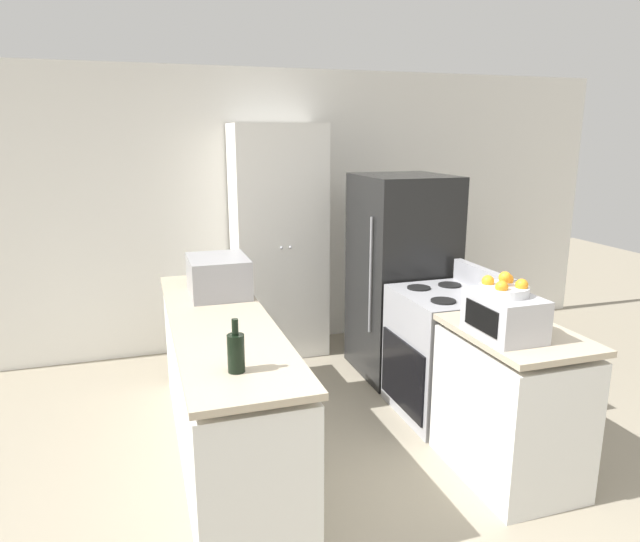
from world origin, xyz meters
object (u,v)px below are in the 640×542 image
microwave (219,276)px  fruit_bowl (504,288)px  refrigerator (401,276)px  toaster_oven (504,315)px  stove (443,353)px  pantry_cabinet (279,242)px  wine_bottle (236,352)px

microwave → fruit_bowl: fruit_bowl is taller
refrigerator → toaster_oven: (-0.18, -1.67, 0.19)m
stove → toaster_oven: bearing=-99.6°
pantry_cabinet → toaster_oven: 2.52m
stove → refrigerator: size_ratio=0.64×
microwave → fruit_bowl: (1.38, -1.32, 0.14)m
stove → toaster_oven: toaster_oven is taller
refrigerator → wine_bottle: refrigerator is taller
fruit_bowl → microwave: bearing=136.2°
pantry_cabinet → fruit_bowl: bearing=-74.4°
microwave → wine_bottle: (-0.11, -1.36, -0.04)m
pantry_cabinet → wine_bottle: (-0.82, -2.46, -0.04)m
pantry_cabinet → toaster_oven: bearing=-74.1°
stove → fruit_bowl: (-0.16, -0.86, 0.73)m
refrigerator → wine_bottle: size_ratio=6.45×
pantry_cabinet → stove: 1.87m
stove → toaster_oven: 1.05m
stove → wine_bottle: wine_bottle is taller
microwave → toaster_oven: size_ratio=1.10×
stove → microwave: size_ratio=2.26×
wine_bottle → toaster_oven: size_ratio=0.61×
pantry_cabinet → refrigerator: size_ratio=1.24×
wine_bottle → stove: bearing=28.5°
microwave → toaster_oven: microwave is taller
refrigerator → fruit_bowl: size_ratio=6.30×
stove → fruit_bowl: size_ratio=4.01×
stove → microwave: microwave is taller
refrigerator → pantry_cabinet: bearing=139.0°
pantry_cabinet → toaster_oven: (0.69, -2.43, -0.02)m
refrigerator → fruit_bowl: refrigerator is taller
pantry_cabinet → microwave: pantry_cabinet is taller
stove → refrigerator: 0.89m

